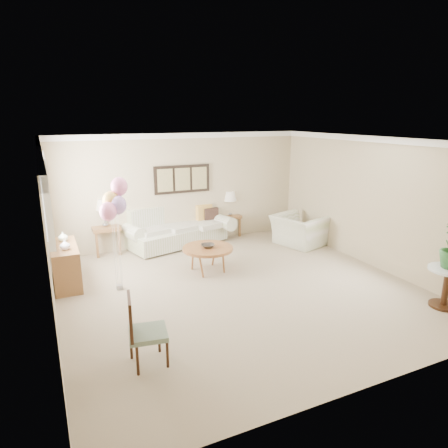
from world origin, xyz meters
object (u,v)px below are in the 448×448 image
Objects in this scene: balloon_cluster at (114,202)px; accent_chair at (142,329)px; armchair at (298,230)px; coffee_table at (208,249)px; sofa at (177,229)px.

accent_chair is at bearing -93.74° from balloon_cluster.
armchair is 1.17× the size of accent_chair.
balloon_cluster is at bearing -175.95° from coffee_table.
armchair is 0.55× the size of balloon_cluster.
armchair is 5.50m from accent_chair.
armchair is (2.61, -1.24, -0.01)m from sofa.
balloon_cluster is (-1.74, -0.12, 1.12)m from coffee_table.
coffee_table is at bearing -89.74° from sofa.
sofa is at bearing 66.86° from accent_chair.
balloon_cluster is (-4.33, -0.79, 1.23)m from armchair.
armchair is at bearing 35.22° from accent_chair.
armchair is 4.57m from balloon_cluster.
accent_chair reaches higher than armchair.
sofa is 2.95× the size of accent_chair.
sofa is 2.93m from balloon_cluster.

